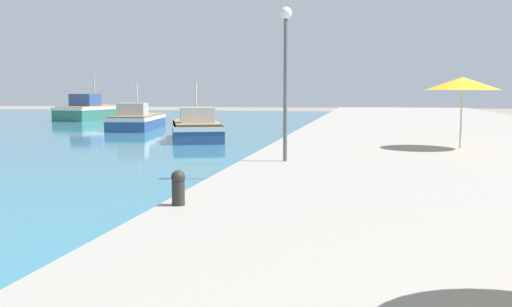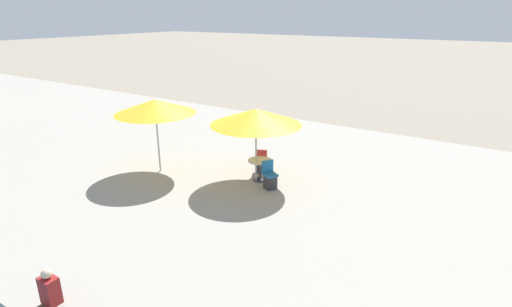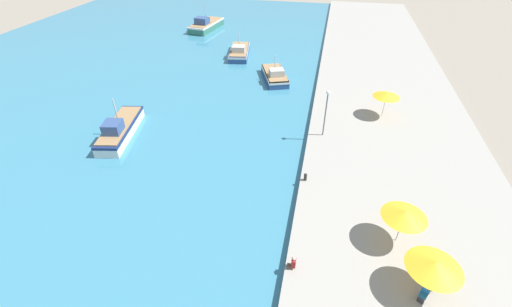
{
  "view_description": "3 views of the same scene",
  "coord_description": "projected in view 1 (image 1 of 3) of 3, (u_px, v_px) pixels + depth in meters",
  "views": [
    {
      "loc": [
        3.81,
        6.23,
        2.7
      ],
      "look_at": [
        1.5,
        17.86,
        1.4
      ],
      "focal_mm": 40.0,
      "sensor_mm": 36.0,
      "label": 1
    },
    {
      "loc": [
        -2.66,
        1.17,
        6.02
      ],
      "look_at": [
        7.81,
        7.94,
        1.6
      ],
      "focal_mm": 28.0,
      "sensor_mm": 36.0,
      "label": 2
    },
    {
      "loc": [
        0.99,
        -4.95,
        18.05
      ],
      "look_at": [
        -4.0,
        18.0,
        1.2
      ],
      "focal_mm": 24.0,
      "sensor_mm": 36.0,
      "label": 3
    }
  ],
  "objects": [
    {
      "name": "mooring_bollard",
      "position": [
        178.0,
        187.0,
        10.5
      ],
      "size": [
        0.26,
        0.26,
        0.65
      ],
      "color": "#2D2823",
      "rests_on": "quay_promenade"
    },
    {
      "name": "fishing_boat_far",
      "position": [
        137.0,
        120.0,
        39.9
      ],
      "size": [
        3.82,
        7.61,
        3.23
      ],
      "rotation": [
        0.0,
        0.0,
        0.17
      ],
      "color": "navy",
      "rests_on": "water_basin"
    },
    {
      "name": "fishing_boat_mid",
      "position": [
        196.0,
        128.0,
        31.14
      ],
      "size": [
        4.62,
        6.89,
        3.16
      ],
      "rotation": [
        0.0,
        0.0,
        0.35
      ],
      "color": "navy",
      "rests_on": "water_basin"
    },
    {
      "name": "quay_promenade",
      "position": [
        451.0,
        138.0,
        29.45
      ],
      "size": [
        16.0,
        90.0,
        0.6
      ],
      "color": "gray",
      "rests_on": "ground_plane"
    },
    {
      "name": "fishing_boat_distant",
      "position": [
        94.0,
        111.0,
        53.48
      ],
      "size": [
        4.45,
        8.78,
        4.21
      ],
      "rotation": [
        0.0,
        0.0,
        -0.15
      ],
      "color": "#33705B",
      "rests_on": "water_basin"
    },
    {
      "name": "lamppost",
      "position": [
        286.0,
        57.0,
        16.84
      ],
      "size": [
        0.36,
        0.36,
        4.56
      ],
      "color": "#565B60",
      "rests_on": "quay_promenade"
    },
    {
      "name": "cafe_umbrella_striped",
      "position": [
        462.0,
        84.0,
        20.74
      ],
      "size": [
        2.68,
        2.68,
        2.61
      ],
      "color": "#B7B7B7",
      "rests_on": "quay_promenade"
    }
  ]
}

